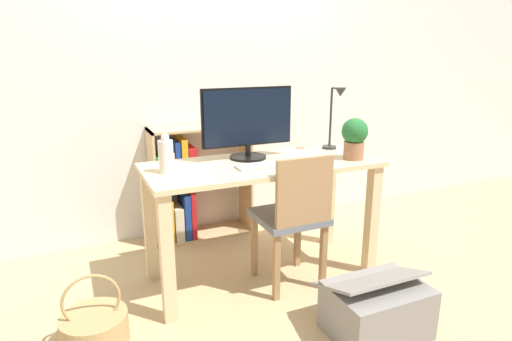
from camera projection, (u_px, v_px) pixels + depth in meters
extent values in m
plane|color=tan|center=(262.00, 274.00, 2.86)|extent=(10.00, 10.00, 0.00)
cube|color=silver|center=(212.00, 70.00, 3.35)|extent=(8.00, 0.05, 2.60)
cube|color=#D8BC8C|center=(262.00, 165.00, 2.66)|extent=(1.46, 0.62, 0.03)
cube|color=#D8BC8C|center=(167.00, 259.00, 2.28)|extent=(0.07, 0.07, 0.74)
cube|color=#D8BC8C|center=(372.00, 220.00, 2.80)|extent=(0.07, 0.07, 0.74)
cube|color=#D8BC8C|center=(150.00, 225.00, 2.72)|extent=(0.07, 0.07, 0.74)
cube|color=#D8BC8C|center=(329.00, 197.00, 3.25)|extent=(0.07, 0.07, 0.74)
cylinder|color=black|center=(248.00, 157.00, 2.76)|extent=(0.24, 0.24, 0.02)
cylinder|color=black|center=(248.00, 150.00, 2.75)|extent=(0.04, 0.04, 0.08)
cube|color=black|center=(247.00, 117.00, 2.69)|extent=(0.61, 0.02, 0.37)
cube|color=black|center=(248.00, 117.00, 2.69)|extent=(0.58, 0.03, 0.34)
cube|color=#B2B2B7|center=(261.00, 166.00, 2.55)|extent=(0.30, 0.12, 0.02)
cylinder|color=silver|center=(166.00, 157.00, 2.41)|extent=(0.08, 0.08, 0.19)
sphere|color=silver|center=(165.00, 138.00, 2.38)|extent=(0.05, 0.05, 0.05)
cylinder|color=#2D2D33|center=(329.00, 147.00, 3.04)|extent=(0.10, 0.10, 0.02)
cylinder|color=#2D2D33|center=(331.00, 117.00, 2.98)|extent=(0.02, 0.02, 0.41)
cylinder|color=#2D2D33|center=(336.00, 88.00, 2.88)|extent=(0.01, 0.10, 0.01)
cone|color=#2D2D33|center=(340.00, 92.00, 2.84)|extent=(0.08, 0.08, 0.06)
cylinder|color=#9E6647|center=(354.00, 150.00, 2.73)|extent=(0.13, 0.13, 0.11)
sphere|color=#23662D|center=(355.00, 131.00, 2.69)|extent=(0.17, 0.17, 0.17)
cube|color=slate|center=(288.00, 217.00, 2.66)|extent=(0.40, 0.40, 0.04)
cube|color=#9E754C|center=(305.00, 192.00, 2.44)|extent=(0.36, 0.03, 0.40)
cube|color=#9E754C|center=(276.00, 267.00, 2.52)|extent=(0.04, 0.04, 0.43)
cube|color=#9E754C|center=(323.00, 257.00, 2.65)|extent=(0.04, 0.04, 0.43)
cube|color=#9E754C|center=(254.00, 245.00, 2.80)|extent=(0.04, 0.04, 0.43)
cube|color=#9E754C|center=(298.00, 237.00, 2.93)|extent=(0.04, 0.04, 0.43)
cube|color=tan|center=(153.00, 188.00, 3.21)|extent=(0.02, 0.28, 0.89)
cube|color=tan|center=(246.00, 177.00, 3.51)|extent=(0.02, 0.28, 0.89)
cube|color=tan|center=(203.00, 233.00, 3.48)|extent=(0.77, 0.28, 0.02)
cube|color=tan|center=(200.00, 128.00, 3.24)|extent=(0.77, 0.28, 0.02)
cube|color=tan|center=(202.00, 182.00, 3.36)|extent=(0.74, 0.28, 0.02)
cube|color=orange|center=(160.00, 217.00, 3.29)|extent=(0.04, 0.24, 0.37)
cube|color=orange|center=(168.00, 219.00, 3.32)|extent=(0.05, 0.24, 0.33)
cube|color=beige|center=(177.00, 221.00, 3.36)|extent=(0.07, 0.24, 0.27)
cube|color=navy|center=(185.00, 214.00, 3.37)|extent=(0.05, 0.24, 0.37)
cube|color=red|center=(190.00, 212.00, 3.39)|extent=(0.04, 0.24, 0.38)
cube|color=#2D7F38|center=(159.00, 171.00, 3.20)|extent=(0.06, 0.24, 0.24)
cube|color=beige|center=(168.00, 168.00, 3.22)|extent=(0.06, 0.24, 0.27)
cube|color=navy|center=(175.00, 163.00, 3.23)|extent=(0.04, 0.24, 0.35)
cube|color=orange|center=(182.00, 161.00, 3.25)|extent=(0.05, 0.24, 0.36)
cube|color=red|center=(190.00, 165.00, 3.29)|extent=(0.07, 0.24, 0.29)
cylinder|color=tan|center=(95.00, 329.00, 2.16)|extent=(0.33, 0.33, 0.16)
torus|color=tan|center=(91.00, 300.00, 2.12)|extent=(0.28, 0.02, 0.28)
cube|color=gray|center=(377.00, 310.00, 2.24)|extent=(0.50, 0.36, 0.27)
cube|color=gray|center=(370.00, 278.00, 2.26)|extent=(0.51, 0.35, 0.14)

